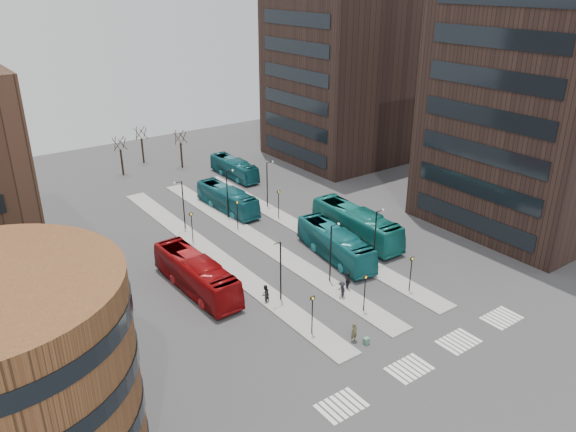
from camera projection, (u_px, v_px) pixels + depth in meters
ground at (459, 392)px, 41.43m from camera, size 160.00×160.00×0.00m
island_left at (213, 255)px, 61.54m from camera, size 2.50×45.00×0.15m
island_mid at (259, 241)px, 64.78m from camera, size 2.50×45.00×0.15m
island_right at (300, 228)px, 68.01m from camera, size 2.50×45.00×0.15m
suitcase at (366, 341)px, 46.65m from camera, size 0.49×0.40×0.60m
red_bus at (196, 274)px, 54.16m from camera, size 3.32×12.64×3.50m
teal_bus_a at (335, 244)px, 60.47m from camera, size 4.33×12.17×3.32m
teal_bus_b at (227, 199)px, 72.86m from camera, size 3.23×11.30×3.11m
teal_bus_c at (356, 224)px, 64.83m from camera, size 3.59×13.32×3.68m
teal_bus_d at (234, 168)px, 84.78m from camera, size 2.54×10.49×2.92m
traveller at (354, 332)px, 46.76m from camera, size 0.66×0.44×1.81m
commuter_a at (265, 294)px, 52.33m from camera, size 1.07×0.95×1.84m
commuter_b at (348, 281)px, 54.47m from camera, size 0.71×1.19×1.90m
commuter_c at (342, 290)px, 53.12m from camera, size 0.93×1.25×1.73m
crosswalk_stripes at (433, 355)px, 45.34m from camera, size 22.35×2.40×0.01m
round_building at (1, 394)px, 30.99m from camera, size 15.16×15.16×14.00m
tower_near at (540, 100)px, 64.65m from camera, size 20.12×20.00×30.00m
tower_far at (345, 65)px, 89.92m from camera, size 20.12×20.00×30.00m
sign_poles at (292, 245)px, 58.43m from camera, size 12.45×22.12×3.65m
lamp_posts at (273, 217)px, 62.25m from camera, size 14.04×20.24×6.12m
bare_trees at (149, 151)px, 88.37m from camera, size 10.97×8.14×5.90m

